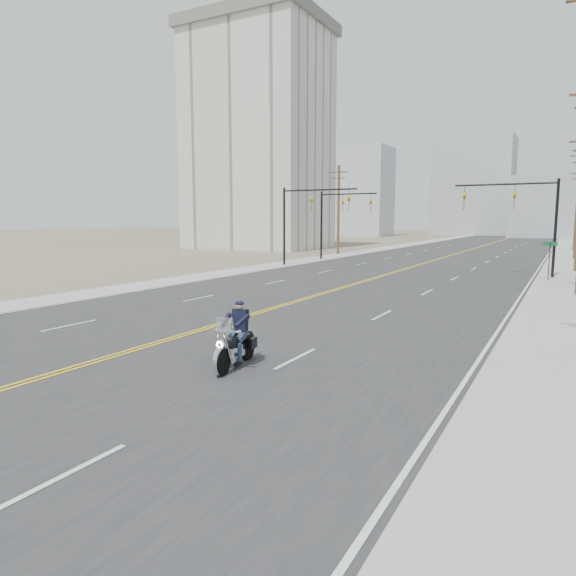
% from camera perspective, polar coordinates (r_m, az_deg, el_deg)
% --- Properties ---
extents(ground_plane, '(400.00, 400.00, 0.00)m').
position_cam_1_polar(ground_plane, '(15.57, -23.22, -8.40)').
color(ground_plane, '#776D56').
rests_on(ground_plane, ground).
extents(road, '(20.00, 200.00, 0.01)m').
position_cam_1_polar(road, '(80.12, 20.17, 4.19)').
color(road, '#303033').
rests_on(road, ground).
extents(sidewalk_left, '(3.00, 200.00, 0.01)m').
position_cam_1_polar(sidewalk_left, '(82.62, 12.24, 4.57)').
color(sidewalk_left, '#A5A5A0').
rests_on(sidewalk_left, ground).
extents(sidewalk_right, '(3.00, 200.00, 0.01)m').
position_cam_1_polar(sidewalk_right, '(79.23, 28.43, 3.71)').
color(sidewalk_right, '#A5A5A0').
rests_on(sidewalk_right, ground).
extents(traffic_mast_left, '(7.10, 0.26, 7.00)m').
position_cam_1_polar(traffic_mast_left, '(46.13, 1.79, 8.61)').
color(traffic_mast_left, black).
rests_on(traffic_mast_left, ground).
extents(traffic_mast_right, '(7.10, 0.26, 7.00)m').
position_cam_1_polar(traffic_mast_right, '(41.24, 24.87, 8.03)').
color(traffic_mast_right, black).
rests_on(traffic_mast_right, ground).
extents(traffic_mast_far, '(6.10, 0.26, 7.00)m').
position_cam_1_polar(traffic_mast_far, '(53.52, 5.39, 8.37)').
color(traffic_mast_far, black).
rests_on(traffic_mast_far, ground).
extents(street_sign, '(0.90, 0.06, 2.62)m').
position_cam_1_polar(street_sign, '(39.21, 27.07, 3.38)').
color(street_sign, black).
rests_on(street_sign, ground).
extents(utility_pole_left, '(2.20, 0.30, 10.50)m').
position_cam_1_polar(utility_pole_left, '(62.14, 5.63, 8.81)').
color(utility_pole_left, brown).
rests_on(utility_pole_left, ground).
extents(apartment_block, '(18.00, 14.00, 30.00)m').
position_cam_1_polar(apartment_block, '(76.31, -3.29, 15.78)').
color(apartment_block, silver).
rests_on(apartment_block, ground).
extents(haze_bldg_a, '(14.00, 12.00, 22.00)m').
position_cam_1_polar(haze_bldg_a, '(132.87, 8.13, 10.49)').
color(haze_bldg_a, '#B7BCC6').
rests_on(haze_bldg_a, ground).
extents(haze_bldg_b, '(18.00, 14.00, 14.00)m').
position_cam_1_polar(haze_bldg_b, '(134.21, 27.31, 7.99)').
color(haze_bldg_b, '#ADB2B7').
rests_on(haze_bldg_b, ground).
extents(haze_bldg_d, '(20.00, 15.00, 26.00)m').
position_cam_1_polar(haze_bldg_d, '(151.29, 19.91, 10.52)').
color(haze_bldg_d, '#ADB2B7').
rests_on(haze_bldg_d, ground).
extents(haze_bldg_f, '(12.00, 12.00, 16.00)m').
position_cam_1_polar(haze_bldg_f, '(152.33, 4.77, 9.04)').
color(haze_bldg_f, '#ADB2B7').
rests_on(haze_bldg_f, ground).
extents(motorcyclist, '(1.39, 2.50, 1.85)m').
position_cam_1_polar(motorcyclist, '(14.47, -5.89, -5.23)').
color(motorcyclist, black).
rests_on(motorcyclist, ground).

